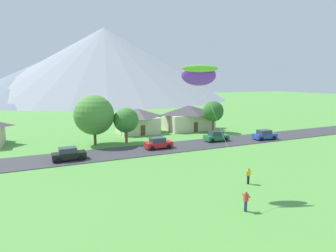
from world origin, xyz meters
name	(u,v)px	position (x,y,z in m)	size (l,w,h in m)	color
road_strip	(120,153)	(0.00, 31.34, 0.04)	(160.00, 6.81, 0.08)	#38383D
mountain_far_west_ridge	(91,70)	(17.23, 161.87, 16.59)	(138.69, 138.69, 33.18)	slate
mountain_east_ridge	(105,64)	(24.01, 155.20, 19.75)	(135.47, 135.47, 39.51)	#8E939E
house_leftmost	(189,117)	(18.38, 44.63, 2.66)	(10.23, 6.81, 5.14)	beige
house_right_center	(138,120)	(7.28, 45.38, 2.53)	(8.00, 6.95, 4.88)	beige
tree_near_left	(94,115)	(-2.32, 38.08, 4.88)	(6.38, 6.38, 8.08)	brown
tree_center	(126,120)	(2.74, 37.51, 3.83)	(4.19, 4.19, 5.94)	brown
tree_right_of_center	(213,111)	(21.15, 39.47, 4.26)	(4.07, 4.07, 6.32)	brown
parked_car_black_west_end	(69,154)	(-7.03, 30.28, 0.87)	(4.24, 2.16, 1.68)	black
parked_car_red_mid_west	(158,143)	(6.04, 31.47, 0.87)	(4.23, 2.14, 1.68)	red
parked_car_green_mid_east	(216,136)	(17.10, 32.27, 0.87)	(4.21, 2.10, 1.68)	#237042
parked_car_blue_east_end	(265,135)	(25.72, 29.97, 0.87)	(4.28, 2.24, 1.68)	#2847A8
kite_flyer_with_kite	(200,76)	(3.20, 14.58, 10.69)	(3.44, 6.74, 11.84)	navy
watcher_person	(248,176)	(8.76, 14.04, 0.88)	(0.56, 0.24, 1.68)	black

